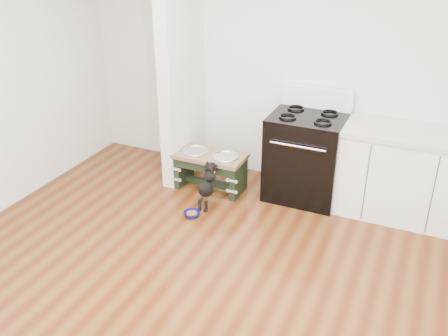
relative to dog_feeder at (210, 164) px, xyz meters
The scene contains 8 objects.
ground 2.04m from the dog_feeder, 68.56° to the right, with size 5.00×5.00×0.00m, color #49200D.
room_shell 2.41m from the dog_feeder, 68.56° to the right, with size 5.00×5.00×5.00m.
partition_wall 1.16m from the dog_feeder, 152.91° to the left, with size 0.15×0.80×2.70m, color silver.
oven_range 1.04m from the dog_feeder, 16.01° to the left, with size 0.76×0.69×1.14m.
cabinet_run 2.00m from the dog_feeder, ahead, with size 1.24×0.64×0.91m.
dog_feeder is the anchor object (origin of this frame).
puppy 0.38m from the dog_feeder, 68.85° to the right, with size 0.13×0.39×0.47m.
floor_bowl 0.68m from the dog_feeder, 82.23° to the right, with size 0.22×0.22×0.05m.
Camera 1 is at (1.42, -2.55, 2.70)m, focal length 40.00 mm.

